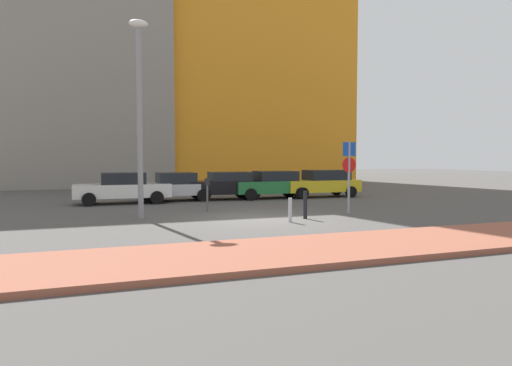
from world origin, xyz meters
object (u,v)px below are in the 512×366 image
Objects in this scene: parked_car_white at (123,188)px; parked_car_green at (271,184)px; street_lamp at (140,103)px; parking_meter at (207,190)px; traffic_bollard_mid at (290,210)px; parked_car_silver at (175,186)px; parked_car_black at (226,185)px; traffic_bollard_near at (305,205)px; parking_sign_post at (349,169)px; parked_car_yellow at (322,183)px.

parked_car_green is at bearing 1.40° from parked_car_white.
parked_car_white is 6.95m from street_lamp.
parking_meter is at bearing 22.25° from street_lamp.
parked_car_silver is at bearing 103.48° from traffic_bollard_mid.
parked_car_black is at bearing 87.02° from traffic_bollard_mid.
traffic_bollard_mid is at bearing -30.86° from street_lamp.
street_lamp is at bearing -110.85° from parked_car_silver.
traffic_bollard_near is at bearing -87.21° from parked_car_black.
parked_car_green is at bearing 71.55° from traffic_bollard_mid.
traffic_bollard_near is at bearing -49.87° from parking_meter.
parked_car_white is 10.16m from traffic_bollard_mid.
traffic_bollard_near reaches higher than traffic_bollard_mid.
parked_car_silver is 1.38× the size of parking_sign_post.
parked_car_white is 3.28× the size of parking_meter.
parking_meter is (-4.96, -5.04, 0.12)m from parked_car_green.
parked_car_green is 7.08m from parking_meter.
parked_car_green is 8.69m from traffic_bollard_near.
parking_sign_post reaches higher than traffic_bollard_near.
parked_car_yellow is 5.24× the size of traffic_bollard_mid.
traffic_bollard_mid is at bearing -158.62° from parking_sign_post.
traffic_bollard_mid is (-3.02, -9.06, -0.37)m from parked_car_green.
street_lamp is (-2.84, -1.16, 3.35)m from parking_meter.
parked_car_black is at bearing 174.50° from parked_car_green.
parked_car_silver is 2.75m from parked_car_black.
traffic_bollard_near is at bearing 35.08° from traffic_bollard_mid.
parked_car_black is 8.56m from parking_sign_post.
traffic_bollard_mid is (4.95, -8.87, -0.35)m from parked_car_white.
traffic_bollard_mid is (1.94, -4.02, -0.49)m from parking_meter.
parked_car_green is at bearing 45.46° from parking_meter.
traffic_bollard_near is (5.68, -2.22, -3.75)m from street_lamp.
parking_sign_post is 3.41× the size of traffic_bollard_mid.
parked_car_black is 1.42× the size of parking_sign_post.
parked_car_black is (5.44, 0.44, 0.01)m from parked_car_white.
traffic_bollard_mid is (-6.07, -8.83, -0.39)m from parked_car_yellow.
parking_meter is at bearing 151.13° from parking_sign_post.
street_lamp reaches higher than parked_car_silver.
parking_meter is 4.44m from traffic_bollard_near.
parked_car_silver is at bearing 175.77° from parked_car_green.
parked_car_silver reaches higher than traffic_bollard_mid.
parked_car_white is 5.45m from parked_car_black.
street_lamp reaches higher than traffic_bollard_near.
parked_car_black is 0.93× the size of parked_car_yellow.
parked_car_green is 4.98× the size of traffic_bollard_mid.
traffic_bollard_mid is (4.78, -2.85, -3.84)m from street_lamp.
parked_car_yellow reaches higher than traffic_bollard_mid.
traffic_bollard_mid is at bearing -92.98° from parked_car_black.
parking_meter is 1.65× the size of traffic_bollard_mid.
parked_car_silver is 7.88m from street_lamp.
street_lamp is at bearing 158.68° from traffic_bollard_near.
parked_car_yellow is 8.22m from parking_sign_post.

